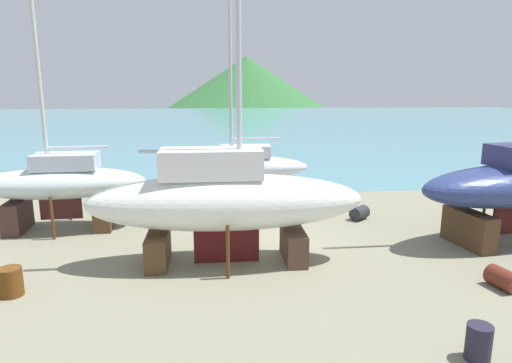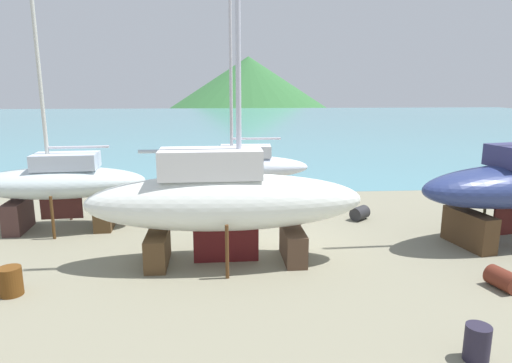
{
  "view_description": "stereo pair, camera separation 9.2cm",
  "coord_description": "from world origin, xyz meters",
  "px_view_note": "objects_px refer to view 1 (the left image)",
  "views": [
    {
      "loc": [
        -2.35,
        -16.05,
        6.08
      ],
      "look_at": [
        -1.01,
        1.79,
        2.16
      ],
      "focal_mm": 31.43,
      "sensor_mm": 36.0,
      "label": 1
    },
    {
      "loc": [
        -2.26,
        -16.06,
        6.08
      ],
      "look_at": [
        -1.01,
        1.79,
        2.16
      ],
      "focal_mm": 31.43,
      "sensor_mm": 36.0,
      "label": 2
    }
  ],
  "objects_px": {
    "sailboat_small_center": "(60,184)",
    "barrel_tipped_left": "(503,279)",
    "sailboat_mid_port": "(225,200)",
    "worker": "(241,193)",
    "barrel_by_slipway": "(11,282)",
    "barrel_tipped_right": "(359,213)",
    "barrel_rust_mid": "(479,342)",
    "sailboat_large_starboard": "(239,169)"
  },
  "relations": [
    {
      "from": "sailboat_small_center",
      "to": "barrel_tipped_left",
      "type": "relative_size",
      "value": 12.21
    },
    {
      "from": "sailboat_mid_port",
      "to": "worker",
      "type": "xyz_separation_m",
      "value": [
        0.79,
        6.27,
        -1.33
      ]
    },
    {
      "from": "sailboat_small_center",
      "to": "worker",
      "type": "distance_m",
      "value": 8.03
    },
    {
      "from": "sailboat_small_center",
      "to": "barrel_by_slipway",
      "type": "relative_size",
      "value": 13.43
    },
    {
      "from": "barrel_tipped_right",
      "to": "barrel_rust_mid",
      "type": "relative_size",
      "value": 0.98
    },
    {
      "from": "barrel_rust_mid",
      "to": "barrel_tipped_left",
      "type": "bearing_deg",
      "value": 50.85
    },
    {
      "from": "worker",
      "to": "barrel_rust_mid",
      "type": "xyz_separation_m",
      "value": [
        4.81,
        -12.34,
        -0.48
      ]
    },
    {
      "from": "sailboat_large_starboard",
      "to": "sailboat_small_center",
      "type": "xyz_separation_m",
      "value": [
        -7.63,
        -3.01,
        0.01
      ]
    },
    {
      "from": "sailboat_mid_port",
      "to": "sailboat_large_starboard",
      "type": "relative_size",
      "value": 1.22
    },
    {
      "from": "barrel_rust_mid",
      "to": "worker",
      "type": "bearing_deg",
      "value": 111.27
    },
    {
      "from": "barrel_tipped_left",
      "to": "barrel_rust_mid",
      "type": "distance_m",
      "value": 4.37
    },
    {
      "from": "barrel_tipped_right",
      "to": "barrel_tipped_left",
      "type": "bearing_deg",
      "value": -72.99
    },
    {
      "from": "worker",
      "to": "barrel_tipped_right",
      "type": "bearing_deg",
      "value": 129.35
    },
    {
      "from": "sailboat_small_center",
      "to": "barrel_tipped_right",
      "type": "xyz_separation_m",
      "value": [
        13.02,
        0.4,
        -1.65
      ]
    },
    {
      "from": "barrel_tipped_right",
      "to": "barrel_tipped_left",
      "type": "xyz_separation_m",
      "value": [
        2.22,
        -7.24,
        0.0
      ]
    },
    {
      "from": "sailboat_mid_port",
      "to": "barrel_by_slipway",
      "type": "xyz_separation_m",
      "value": [
        -6.27,
        -2.06,
        -1.8
      ]
    },
    {
      "from": "barrel_by_slipway",
      "to": "barrel_tipped_left",
      "type": "height_order",
      "value": "barrel_by_slipway"
    },
    {
      "from": "sailboat_large_starboard",
      "to": "barrel_rust_mid",
      "type": "xyz_separation_m",
      "value": [
        4.85,
        -13.23,
        -1.53
      ]
    },
    {
      "from": "sailboat_large_starboard",
      "to": "worker",
      "type": "bearing_deg",
      "value": 95.37
    },
    {
      "from": "sailboat_large_starboard",
      "to": "barrel_tipped_left",
      "type": "relative_size",
      "value": 13.32
    },
    {
      "from": "sailboat_large_starboard",
      "to": "barrel_rust_mid",
      "type": "height_order",
      "value": "sailboat_large_starboard"
    },
    {
      "from": "sailboat_large_starboard",
      "to": "barrel_tipped_right",
      "type": "bearing_deg",
      "value": 156.56
    },
    {
      "from": "sailboat_mid_port",
      "to": "sailboat_small_center",
      "type": "distance_m",
      "value": 8.04
    },
    {
      "from": "sailboat_mid_port",
      "to": "sailboat_small_center",
      "type": "bearing_deg",
      "value": 147.8
    },
    {
      "from": "barrel_rust_mid",
      "to": "sailboat_small_center",
      "type": "bearing_deg",
      "value": 140.68
    },
    {
      "from": "sailboat_mid_port",
      "to": "sailboat_large_starboard",
      "type": "bearing_deg",
      "value": 82.94
    },
    {
      "from": "barrel_tipped_left",
      "to": "barrel_tipped_right",
      "type": "bearing_deg",
      "value": 107.01
    },
    {
      "from": "sailboat_large_starboard",
      "to": "barrel_tipped_left",
      "type": "xyz_separation_m",
      "value": [
        7.61,
        -9.85,
        -1.64
      ]
    },
    {
      "from": "sailboat_small_center",
      "to": "barrel_tipped_right",
      "type": "distance_m",
      "value": 13.13
    },
    {
      "from": "barrel_by_slipway",
      "to": "sailboat_mid_port",
      "type": "bearing_deg",
      "value": 18.17
    },
    {
      "from": "barrel_rust_mid",
      "to": "sailboat_mid_port",
      "type": "bearing_deg",
      "value": 132.69
    },
    {
      "from": "sailboat_large_starboard",
      "to": "barrel_rust_mid",
      "type": "bearing_deg",
      "value": 112.5
    },
    {
      "from": "sailboat_large_starboard",
      "to": "barrel_tipped_left",
      "type": "distance_m",
      "value": 12.55
    },
    {
      "from": "barrel_by_slipway",
      "to": "barrel_rust_mid",
      "type": "distance_m",
      "value": 12.53
    },
    {
      "from": "barrel_tipped_right",
      "to": "barrel_rust_mid",
      "type": "bearing_deg",
      "value": -92.92
    },
    {
      "from": "sailboat_mid_port",
      "to": "barrel_by_slipway",
      "type": "bearing_deg",
      "value": -162.93
    },
    {
      "from": "sailboat_large_starboard",
      "to": "barrel_tipped_right",
      "type": "relative_size",
      "value": 15.24
    },
    {
      "from": "barrel_tipped_left",
      "to": "barrel_rust_mid",
      "type": "relative_size",
      "value": 1.12
    },
    {
      "from": "barrel_by_slipway",
      "to": "barrel_tipped_right",
      "type": "height_order",
      "value": "barrel_by_slipway"
    },
    {
      "from": "barrel_by_slipway",
      "to": "barrel_tipped_right",
      "type": "bearing_deg",
      "value": 28.05
    },
    {
      "from": "barrel_tipped_right",
      "to": "barrel_by_slipway",
      "type": "bearing_deg",
      "value": -151.95
    },
    {
      "from": "sailboat_large_starboard",
      "to": "worker",
      "type": "distance_m",
      "value": 1.38
    }
  ]
}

